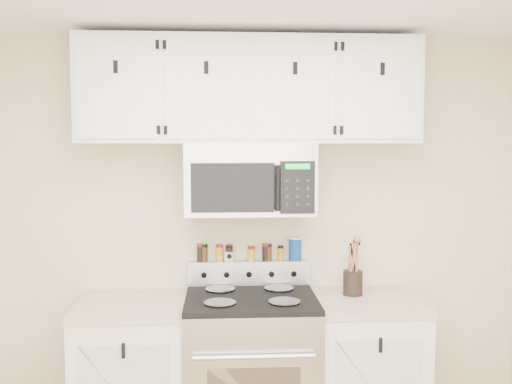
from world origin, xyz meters
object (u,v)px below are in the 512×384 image
microwave (250,179)px  salt_canister (295,249)px  range (251,373)px  utensil_crock (353,281)px

microwave → salt_canister: microwave is taller
range → utensil_crock: utensil_crock is taller
range → microwave: 1.15m
range → utensil_crock: (0.63, 0.10, 0.52)m
microwave → range: bearing=-90.2°
range → salt_canister: 0.80m
salt_canister → range: bearing=-136.3°
utensil_crock → salt_canister: (-0.33, 0.18, 0.17)m
salt_canister → microwave: bearing=-152.2°
range → microwave: (0.00, 0.13, 1.14)m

